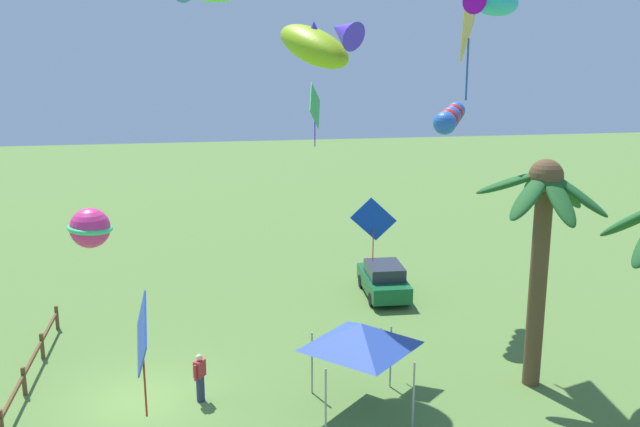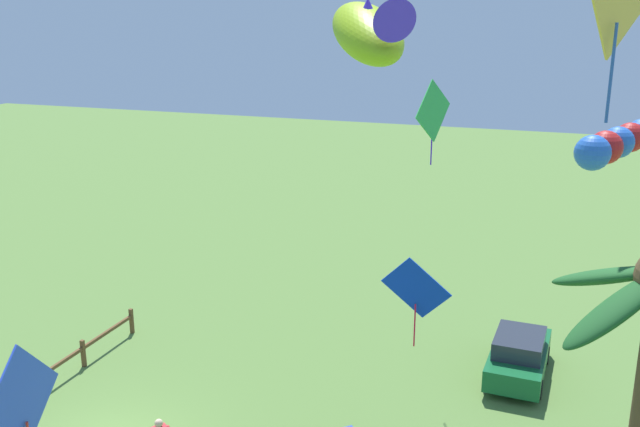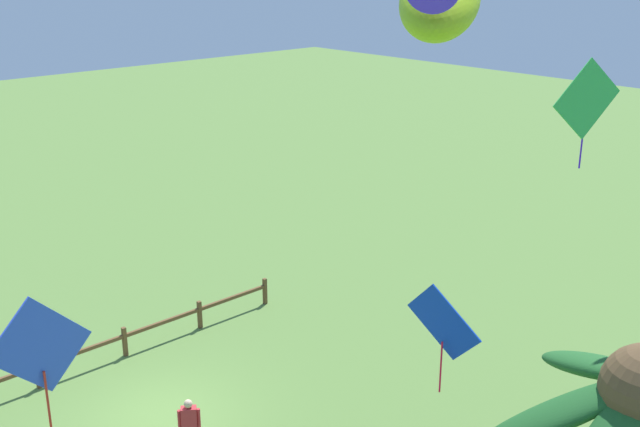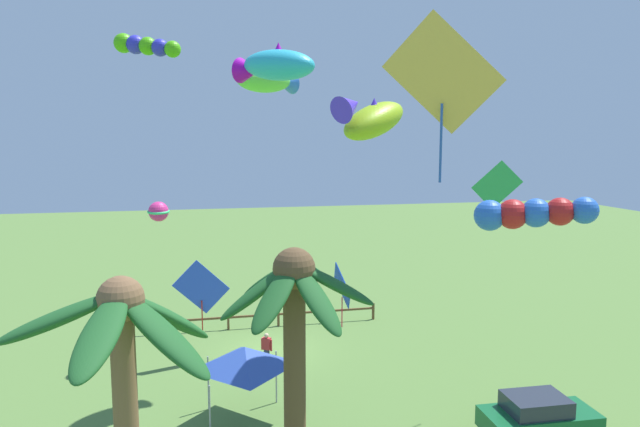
% 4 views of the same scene
% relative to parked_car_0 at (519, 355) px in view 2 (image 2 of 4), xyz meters
% --- Properties ---
extents(parked_car_0, '(3.95, 1.84, 1.51)m').
position_rel_parked_car_0_xyz_m(parked_car_0, '(0.00, 0.00, 0.00)').
color(parked_car_0, '#145B2D').
rests_on(parked_car_0, ground).
extents(kite_diamond_0, '(1.79, 0.71, 2.63)m').
position_rel_parked_car_0_xyz_m(kite_diamond_0, '(0.13, -3.11, 7.73)').
color(kite_diamond_0, green).
extents(kite_diamond_1, '(2.62, 0.47, 3.68)m').
position_rel_parked_car_0_xyz_m(kite_diamond_1, '(11.20, -9.49, 2.72)').
color(kite_diamond_1, blue).
extents(kite_fish_4, '(3.74, 3.15, 2.14)m').
position_rel_parked_car_0_xyz_m(kite_fish_4, '(4.96, -3.76, 10.26)').
color(kite_fish_4, '#98C21B').
extents(kite_tube_5, '(3.02, 2.06, 1.07)m').
position_rel_parked_car_0_xyz_m(kite_tube_5, '(2.02, 2.04, 7.38)').
color(kite_tube_5, blue).
extents(kite_diamond_9, '(0.42, 1.66, 2.29)m').
position_rel_parked_car_0_xyz_m(kite_diamond_9, '(6.45, -2.09, 4.43)').
color(kite_diamond_9, '#0E38BA').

